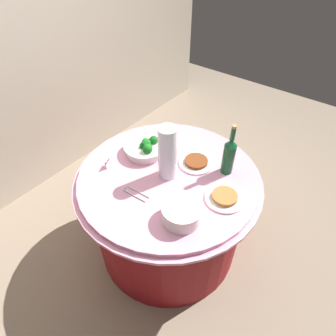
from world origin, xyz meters
TOP-DOWN VIEW (x-y plane):
  - ground_plane at (0.00, 0.00)m, footprint 6.00×6.00m
  - back_wall at (0.00, 1.40)m, footprint 4.40×0.10m
  - buffet_table at (0.00, 0.00)m, footprint 1.16×1.16m
  - broccoli_bowl at (0.07, 0.24)m, footprint 0.28×0.28m
  - plate_stack at (-0.22, -0.26)m, footprint 0.21×0.21m
  - wine_bottle at (0.24, -0.27)m, footprint 0.07×0.07m
  - decorative_fruit_vase at (-0.01, -0.00)m, footprint 0.11×0.11m
  - serving_tongs at (-0.24, 0.05)m, footprint 0.06×0.17m
  - food_plate_peanuts at (0.03, -0.37)m, footprint 0.22×0.22m
  - food_plate_stir_fry at (0.18, -0.08)m, footprint 0.22×0.22m
  - label_placard_front at (-0.18, 0.34)m, footprint 0.05×0.03m

SIDE VIEW (x-z plane):
  - ground_plane at x=0.00m, z-range 0.00..0.00m
  - buffet_table at x=0.00m, z-range 0.01..0.75m
  - serving_tongs at x=-0.24m, z-range 0.74..0.75m
  - food_plate_stir_fry at x=0.18m, z-range 0.74..0.77m
  - food_plate_peanuts at x=0.03m, z-range 0.74..0.77m
  - label_placard_front at x=-0.18m, z-range 0.74..0.80m
  - broccoli_bowl at x=0.07m, z-range 0.72..0.84m
  - plate_stack at x=-0.22m, z-range 0.74..0.83m
  - wine_bottle at x=0.24m, z-range 0.70..1.04m
  - decorative_fruit_vase at x=-0.01m, z-range 0.72..1.06m
  - back_wall at x=0.00m, z-range 0.00..2.60m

